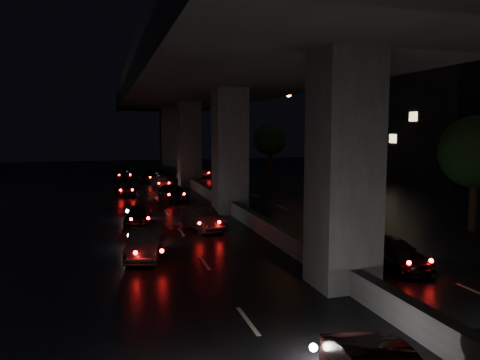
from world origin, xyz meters
name	(u,v)px	position (x,y,z in m)	size (l,w,h in m)	color
ground	(253,228)	(0.00, 0.00, 0.00)	(120.00, 120.00, 0.00)	black
viaduct	(230,83)	(0.00, 5.00, 8.34)	(12.00, 80.00, 10.50)	#353538
median_barrier	(230,206)	(0.00, 5.00, 0.42)	(0.45, 70.00, 0.85)	#353538
building_right_far	(431,110)	(27.00, 20.00, 7.50)	(12.00, 22.00, 15.00)	black
tree_b	(476,152)	(11.00, -4.00, 4.20)	(3.80, 3.80, 6.12)	black
tree_c	(333,144)	(11.00, 12.00, 4.20)	(3.80, 3.80, 6.12)	black
tree_d	(270,140)	(11.00, 28.00, 4.20)	(3.80, 3.80, 6.12)	black
streetlight_far	(304,127)	(10.97, 18.00, 5.66)	(2.52, 0.44, 9.00)	#2D2D33
car_3	(392,253)	(3.01, -8.56, 0.56)	(1.57, 3.85, 1.12)	black
car_4	(145,244)	(-6.24, -4.53, 0.60)	(1.27, 3.64, 1.20)	#232426
car_5	(202,218)	(-2.80, 0.30, 0.61)	(1.30, 3.72, 1.23)	#252427
car_6	(138,215)	(-6.06, 2.58, 0.54)	(1.28, 3.18, 1.08)	black
car_7	(126,189)	(-6.19, 15.02, 0.54)	(1.52, 3.74, 1.09)	black
car_8	(173,193)	(-2.90, 10.88, 0.65)	(1.53, 3.81, 1.30)	black
car_9	(162,182)	(-2.77, 19.04, 0.54)	(1.14, 3.28, 1.08)	#45403B
car_10	(154,176)	(-3.05, 23.64, 0.65)	(2.15, 4.66, 1.29)	black
car_11	(124,174)	(-5.87, 26.69, 0.66)	(2.18, 4.73, 1.31)	black
car_12	(201,173)	(2.61, 27.27, 0.57)	(1.35, 3.35, 1.14)	slate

